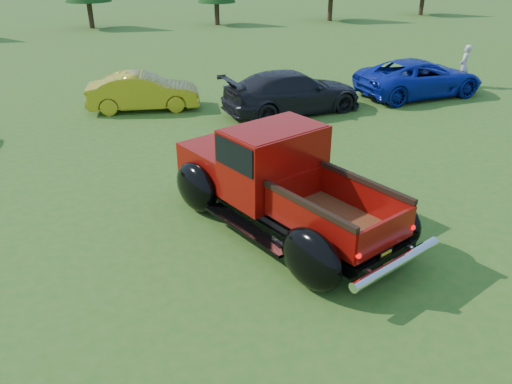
{
  "coord_description": "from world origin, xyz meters",
  "views": [
    {
      "loc": [
        -3.0,
        -8.22,
        5.35
      ],
      "look_at": [
        -0.34,
        0.2,
        0.98
      ],
      "focal_mm": 35.0,
      "sensor_mm": 36.0,
      "label": 1
    }
  ],
  "objects_px": {
    "show_car_blue": "(420,78)",
    "pickup_truck": "(273,178)",
    "show_car_yellow": "(143,92)",
    "show_car_grey": "(293,92)",
    "spectator": "(464,66)"
  },
  "relations": [
    {
      "from": "show_car_blue",
      "to": "pickup_truck",
      "type": "bearing_deg",
      "value": 127.01
    },
    {
      "from": "show_car_yellow",
      "to": "show_car_grey",
      "type": "bearing_deg",
      "value": -102.87
    },
    {
      "from": "show_car_yellow",
      "to": "spectator",
      "type": "height_order",
      "value": "spectator"
    },
    {
      "from": "spectator",
      "to": "show_car_grey",
      "type": "bearing_deg",
      "value": -32.35
    },
    {
      "from": "show_car_grey",
      "to": "show_car_blue",
      "type": "xyz_separation_m",
      "value": [
        5.54,
        0.57,
        -0.02
      ]
    },
    {
      "from": "pickup_truck",
      "to": "show_car_blue",
      "type": "xyz_separation_m",
      "value": [
        8.77,
        7.7,
        -0.29
      ]
    },
    {
      "from": "show_car_yellow",
      "to": "pickup_truck",
      "type": "bearing_deg",
      "value": -160.75
    },
    {
      "from": "show_car_yellow",
      "to": "spectator",
      "type": "relative_size",
      "value": 2.28
    },
    {
      "from": "pickup_truck",
      "to": "spectator",
      "type": "height_order",
      "value": "pickup_truck"
    },
    {
      "from": "show_car_blue",
      "to": "spectator",
      "type": "xyz_separation_m",
      "value": [
        2.54,
        0.65,
        0.16
      ]
    },
    {
      "from": "show_car_grey",
      "to": "show_car_yellow",
      "type": "bearing_deg",
      "value": 61.14
    },
    {
      "from": "show_car_grey",
      "to": "show_car_blue",
      "type": "bearing_deg",
      "value": -91.86
    },
    {
      "from": "pickup_truck",
      "to": "spectator",
      "type": "distance_m",
      "value": 14.05
    },
    {
      "from": "show_car_yellow",
      "to": "show_car_blue",
      "type": "xyz_separation_m",
      "value": [
        10.52,
        -1.36,
        0.06
      ]
    },
    {
      "from": "pickup_truck",
      "to": "show_car_blue",
      "type": "height_order",
      "value": "pickup_truck"
    }
  ]
}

